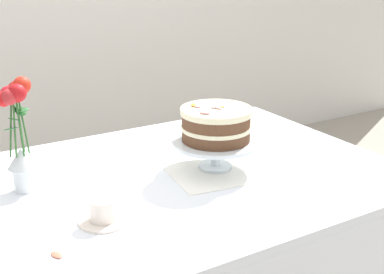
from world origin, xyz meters
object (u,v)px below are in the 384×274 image
(layer_cake, at_px, (216,124))
(teacup, at_px, (103,213))
(dining_table, at_px, (180,202))
(cake_stand, at_px, (216,145))
(flower_vase, at_px, (18,129))

(layer_cake, height_order, teacup, layer_cake)
(dining_table, xyz_separation_m, cake_stand, (0.13, -0.00, 0.17))
(dining_table, relative_size, flower_vase, 4.07)
(dining_table, distance_m, flower_vase, 0.55)
(dining_table, bearing_deg, flower_vase, 161.01)
(cake_stand, bearing_deg, layer_cake, 161.46)
(dining_table, xyz_separation_m, teacup, (-0.32, -0.15, 0.12))
(teacup, bearing_deg, dining_table, 25.55)
(cake_stand, distance_m, layer_cake, 0.07)
(flower_vase, xyz_separation_m, teacup, (0.13, -0.31, -0.17))
(dining_table, bearing_deg, cake_stand, -0.29)
(cake_stand, relative_size, flower_vase, 0.84)
(teacup, bearing_deg, layer_cake, 18.52)
(layer_cake, relative_size, teacup, 1.75)
(teacup, bearing_deg, flower_vase, 112.55)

